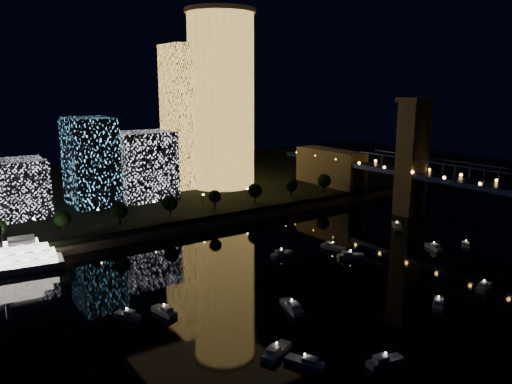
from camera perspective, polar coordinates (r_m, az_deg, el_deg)
ground at (r=149.02m, az=16.38°, el=-10.09°), size 520.00×520.00×0.00m
far_bank at (r=273.43m, az=-10.46°, el=0.86°), size 420.00×160.00×5.00m
seawall at (r=206.69m, az=-1.46°, el=-2.89°), size 420.00×6.00×3.00m
tower_cylindrical at (r=249.37m, az=-3.98°, el=10.45°), size 34.00×34.00×85.32m
tower_rectangular at (r=252.23m, az=-7.65°, el=8.52°), size 21.72×21.72×69.12m
midrise_blocks at (r=218.79m, az=-21.81°, el=2.04°), size 115.15×29.73×36.82m
motorboats at (r=146.28m, az=10.44°, el=-9.87°), size 122.41×70.26×2.78m
esplanade_trees at (r=197.98m, az=-8.28°, el=-1.01°), size 165.82×6.45×8.72m
street_lamps at (r=199.64m, az=-11.58°, el=-1.45°), size 132.70×0.70×5.65m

